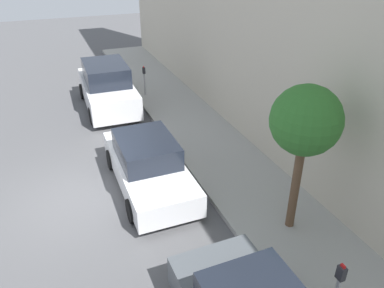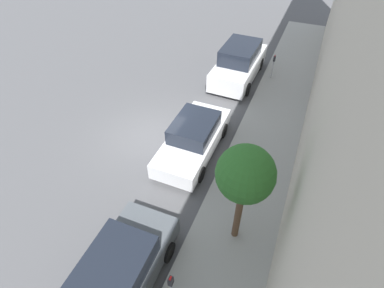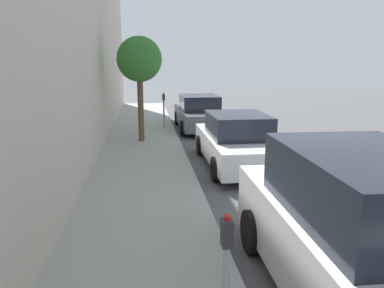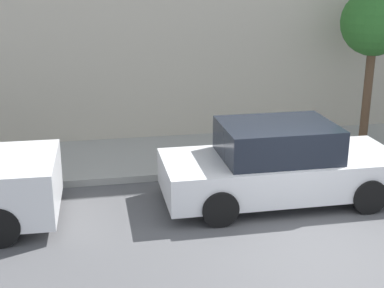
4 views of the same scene
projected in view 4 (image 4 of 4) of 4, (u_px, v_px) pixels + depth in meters
ground_plane at (321, 254)px, 8.39m from camera, size 60.00×60.00×0.00m
sidewalk at (238, 151)px, 12.90m from camera, size 2.71×32.00×0.15m
parked_sedan_second at (279, 165)px, 10.15m from camera, size 1.92×4.50×1.54m
street_tree at (374, 24)px, 12.62m from camera, size 1.60×1.60×3.73m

